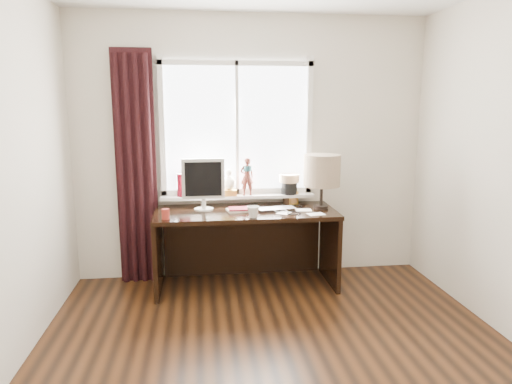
{
  "coord_description": "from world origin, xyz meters",
  "views": [
    {
      "loc": [
        -0.52,
        -2.54,
        1.73
      ],
      "look_at": [
        -0.05,
        1.25,
        1.0
      ],
      "focal_mm": 32.0,
      "sensor_mm": 36.0,
      "label": 1
    }
  ],
  "objects": [
    {
      "name": "wall_back",
      "position": [
        0.0,
        2.0,
        1.3
      ],
      "size": [
        3.5,
        0.0,
        2.6
      ],
      "primitive_type": "cube",
      "rotation": [
        1.57,
        0.0,
        0.0
      ],
      "color": "beige",
      "rests_on": "ground"
    },
    {
      "name": "laptop",
      "position": [
        0.19,
        1.6,
        0.76
      ],
      "size": [
        0.39,
        0.28,
        0.03
      ],
      "primitive_type": "imported",
      "rotation": [
        0.0,
        0.0,
        0.16
      ],
      "color": "silver",
      "rests_on": "desk"
    },
    {
      "name": "mug",
      "position": [
        -0.06,
        1.36,
        0.8
      ],
      "size": [
        0.14,
        0.14,
        0.11
      ],
      "primitive_type": "imported",
      "rotation": [
        0.0,
        0.0,
        0.46
      ],
      "color": "white",
      "rests_on": "desk"
    },
    {
      "name": "red_cup",
      "position": [
        -0.83,
        1.39,
        0.8
      ],
      "size": [
        0.07,
        0.07,
        0.09
      ],
      "primitive_type": "cylinder",
      "color": "maroon",
      "rests_on": "desk"
    },
    {
      "name": "window",
      "position": [
        -0.13,
        1.95,
        1.31
      ],
      "size": [
        1.52,
        0.21,
        1.4
      ],
      "color": "white",
      "rests_on": "ground"
    },
    {
      "name": "curtain",
      "position": [
        -1.13,
        1.91,
        1.12
      ],
      "size": [
        0.38,
        0.09,
        2.25
      ],
      "color": "black",
      "rests_on": "floor"
    },
    {
      "name": "desk",
      "position": [
        -0.1,
        1.73,
        0.51
      ],
      "size": [
        1.7,
        0.7,
        0.75
      ],
      "color": "black",
      "rests_on": "floor"
    },
    {
      "name": "monitor",
      "position": [
        -0.49,
        1.71,
        1.03
      ],
      "size": [
        0.4,
        0.18,
        0.49
      ],
      "color": "beige",
      "rests_on": "desk"
    },
    {
      "name": "notebook_stack",
      "position": [
        -0.16,
        1.61,
        0.77
      ],
      "size": [
        0.24,
        0.2,
        0.03
      ],
      "color": "beige",
      "rests_on": "desk"
    },
    {
      "name": "brush_holder",
      "position": [
        0.35,
        1.88,
        0.81
      ],
      "size": [
        0.09,
        0.09,
        0.25
      ],
      "color": "black",
      "rests_on": "desk"
    },
    {
      "name": "icon_frame",
      "position": [
        0.4,
        1.85,
        0.81
      ],
      "size": [
        0.1,
        0.04,
        0.13
      ],
      "color": "gold",
      "rests_on": "desk"
    },
    {
      "name": "table_lamp",
      "position": [
        0.63,
        1.63,
        1.11
      ],
      "size": [
        0.35,
        0.35,
        0.52
      ],
      "color": "black",
      "rests_on": "desk"
    },
    {
      "name": "loose_papers",
      "position": [
        0.4,
        1.49,
        0.75
      ],
      "size": [
        0.45,
        0.31,
        0.0
      ],
      "color": "white",
      "rests_on": "desk"
    },
    {
      "name": "desk_cables",
      "position": [
        0.29,
        1.61,
        0.75
      ],
      "size": [
        0.45,
        0.4,
        0.01
      ],
      "color": "black",
      "rests_on": "desk"
    }
  ]
}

